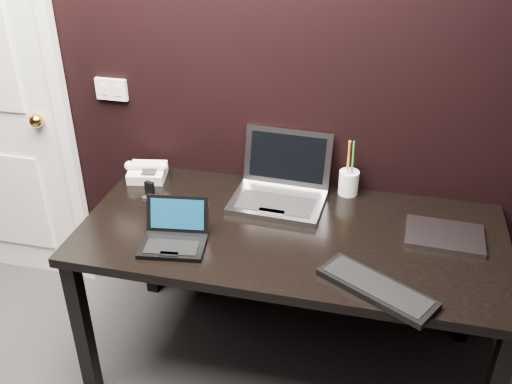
% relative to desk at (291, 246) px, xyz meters
% --- Properties ---
extents(wall_back, '(4.00, 0.00, 4.00)m').
position_rel_desk_xyz_m(wall_back, '(-0.30, 0.40, 0.64)').
color(wall_back, black).
rests_on(wall_back, ground).
extents(wall_switch, '(0.15, 0.02, 0.10)m').
position_rel_desk_xyz_m(wall_switch, '(-0.92, 0.39, 0.46)').
color(wall_switch, silver).
rests_on(wall_switch, wall_back).
extents(desk, '(1.70, 0.80, 0.74)m').
position_rel_desk_xyz_m(desk, '(0.00, 0.00, 0.00)').
color(desk, black).
rests_on(desk, ground).
extents(netbook, '(0.27, 0.25, 0.16)m').
position_rel_desk_xyz_m(netbook, '(-0.42, -0.19, 0.11)').
color(netbook, black).
rests_on(netbook, desk).
extents(silver_laptop, '(0.41, 0.37, 0.27)m').
position_rel_desk_xyz_m(silver_laptop, '(-0.09, 0.22, 0.13)').
color(silver_laptop, '#A5A4AA').
rests_on(silver_laptop, desk).
extents(ext_keyboard, '(0.43, 0.33, 0.03)m').
position_rel_desk_xyz_m(ext_keyboard, '(0.35, -0.30, 0.09)').
color(ext_keyboard, black).
rests_on(ext_keyboard, desk).
extents(closed_laptop, '(0.31, 0.23, 0.02)m').
position_rel_desk_xyz_m(closed_laptop, '(0.60, 0.09, 0.09)').
color(closed_laptop, '#9F9FA5').
rests_on(closed_laptop, desk).
extents(desk_phone, '(0.21, 0.18, 0.10)m').
position_rel_desk_xyz_m(desk_phone, '(-0.73, 0.27, 0.11)').
color(desk_phone, white).
rests_on(desk_phone, desk).
extents(mobile_phone, '(0.06, 0.05, 0.09)m').
position_rel_desk_xyz_m(mobile_phone, '(-0.65, 0.09, 0.11)').
color(mobile_phone, black).
rests_on(mobile_phone, desk).
extents(pen_cup, '(0.10, 0.10, 0.26)m').
position_rel_desk_xyz_m(pen_cup, '(0.19, 0.35, 0.14)').
color(pen_cup, white).
rests_on(pen_cup, desk).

